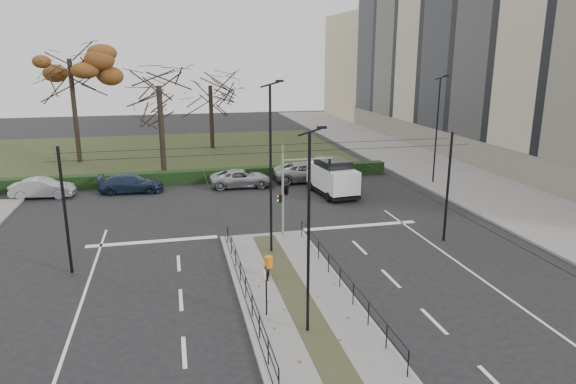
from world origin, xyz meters
name	(u,v)px	position (x,y,z in m)	size (l,w,h in m)	color
ground	(281,271)	(0.00, 0.00, 0.00)	(140.00, 140.00, 0.00)	black
median_island	(293,292)	(0.00, -2.50, 0.07)	(4.40, 15.00, 0.14)	slate
sidewalk_east	(416,162)	(18.00, 22.00, 0.07)	(8.00, 90.00, 0.14)	slate
park	(159,153)	(-6.00, 32.00, 0.05)	(38.00, 26.00, 0.10)	#242E17
hedge	(156,178)	(-6.00, 18.60, 0.50)	(38.00, 1.00, 1.00)	black
apartment_block	(508,50)	(27.97, 23.97, 10.39)	(13.09, 52.10, 21.64)	tan
median_railing	(294,273)	(0.00, -2.60, 0.98)	(4.14, 13.24, 0.92)	black
catenary	(274,192)	(0.00, 1.62, 3.42)	(20.00, 34.00, 6.00)	black
traffic_light	(287,188)	(1.35, 4.50, 2.82)	(3.13, 1.79, 4.60)	gray
litter_bin	(269,262)	(-0.75, -0.83, 0.83)	(0.38, 0.38, 0.96)	black
info_panel	(266,279)	(-1.51, -4.32, 1.64)	(0.11, 0.50, 1.91)	black
streetlamp_median_near	(309,232)	(-0.25, -5.81, 3.93)	(0.62, 0.13, 7.46)	black
streetlamp_median_far	(271,168)	(0.00, 2.21, 4.51)	(0.72, 0.15, 8.60)	black
streetlamp_sidewalk	(437,129)	(15.39, 13.96, 4.35)	(0.69, 0.14, 8.29)	black
parked_car_second	(43,188)	(-13.84, 16.44, 0.71)	(1.49, 4.28, 1.41)	#96989D
parked_car_third	(131,183)	(-7.78, 16.57, 0.68)	(1.89, 4.65, 1.35)	#1C2942
parked_car_fourth	(242,178)	(0.43, 16.37, 0.67)	(2.23, 4.83, 1.34)	#96989D
white_van	(333,176)	(6.57, 12.60, 1.36)	(2.72, 5.25, 2.63)	silver
rust_tree	(69,59)	(-13.26, 29.04, 9.57)	(7.98, 7.98, 12.48)	black
bare_tree_center	(210,90)	(-0.34, 33.69, 6.30)	(6.67, 6.67, 8.89)	black
bare_tree_near	(159,93)	(-5.41, 20.27, 7.01)	(6.18, 6.18, 9.91)	black
parked_car_fifth	(308,172)	(5.93, 16.93, 0.77)	(2.57, 5.56, 1.55)	#96989D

